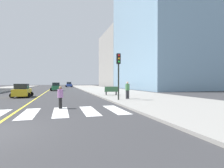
{
  "coord_description": "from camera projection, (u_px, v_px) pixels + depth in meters",
  "views": [
    {
      "loc": [
        2.75,
        -7.53,
        1.89
      ],
      "look_at": [
        11.74,
        23.89,
        1.49
      ],
      "focal_mm": 28.48,
      "sensor_mm": 36.0,
      "label": 1
    }
  ],
  "objects": [
    {
      "name": "park_bench",
      "position": [
        111.0,
        91.0,
        23.36
      ],
      "size": [
        1.84,
        0.71,
        1.12
      ],
      "rotation": [
        0.0,
        0.0,
        1.48
      ],
      "color": "#33603D",
      "rests_on": "sidewalk_kerb_east"
    },
    {
      "name": "office_tower_glass",
      "position": [
        164.0,
        5.0,
        48.0
      ],
      "size": [
        20.0,
        28.0,
        45.36
      ],
      "primitive_type": "cube",
      "color": "#7A9EB7",
      "rests_on": "ground"
    },
    {
      "name": "car_green_third",
      "position": [
        56.0,
        87.0,
        38.02
      ],
      "size": [
        2.53,
        3.95,
        1.73
      ],
      "rotation": [
        0.0,
        0.0,
        3.19
      ],
      "color": "#236B42",
      "rests_on": "ground"
    },
    {
      "name": "parking_garage_concrete",
      "position": [
        126.0,
        60.0,
        72.96
      ],
      "size": [
        18.0,
        24.0,
        21.67
      ],
      "primitive_type": "cube",
      "color": "gray",
      "rests_on": "ground"
    },
    {
      "name": "pedestrian_crossing",
      "position": [
        60.0,
        96.0,
        12.5
      ],
      "size": [
        0.39,
        0.39,
        1.58
      ],
      "rotation": [
        0.0,
        0.0,
        4.44
      ],
      "color": "black",
      "rests_on": "ground"
    },
    {
      "name": "lane_divider_paint",
      "position": [
        50.0,
        89.0,
        44.96
      ],
      "size": [
        0.16,
        80.0,
        0.01
      ],
      "primitive_type": "cube",
      "color": "yellow",
      "rests_on": "ground"
    },
    {
      "name": "car_blue_fourth",
      "position": [
        69.0,
        85.0,
        65.03
      ],
      "size": [
        2.65,
        4.16,
        1.83
      ],
      "rotation": [
        0.0,
        0.0,
        3.18
      ],
      "color": "#2D479E",
      "rests_on": "ground"
    },
    {
      "name": "pedestrian_waiting_east",
      "position": [
        127.0,
        89.0,
        18.24
      ],
      "size": [
        0.44,
        0.44,
        1.76
      ],
      "rotation": [
        0.0,
        0.0,
        6.26
      ],
      "color": "#38383D",
      "rests_on": "sidewalk_kerb_east"
    },
    {
      "name": "traffic_light_near_corner",
      "position": [
        119.0,
        67.0,
        17.13
      ],
      "size": [
        0.36,
        0.41,
        4.47
      ],
      "rotation": [
        0.0,
        0.0,
        3.14
      ],
      "color": "black",
      "rests_on": "sidewalk_kerb_east"
    },
    {
      "name": "crosswalk_paint",
      "position": [
        12.0,
        114.0,
        10.35
      ],
      "size": [
        13.5,
        4.0,
        0.01
      ],
      "color": "silver",
      "rests_on": "ground"
    },
    {
      "name": "sidewalk_kerb_east",
      "position": [
        121.0,
        93.0,
        29.08
      ],
      "size": [
        10.0,
        120.0,
        0.15
      ],
      "primitive_type": "cube",
      "color": "gray",
      "rests_on": "ground"
    },
    {
      "name": "car_yellow_second",
      "position": [
        22.0,
        91.0,
        21.85
      ],
      "size": [
        2.36,
        3.74,
        1.66
      ],
      "rotation": [
        0.0,
        0.0,
        0.02
      ],
      "color": "gold",
      "rests_on": "ground"
    }
  ]
}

